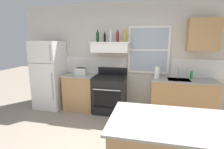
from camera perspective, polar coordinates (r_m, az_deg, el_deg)
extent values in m
cube|color=beige|center=(4.37, 3.61, 5.82)|extent=(5.40, 0.06, 2.70)
cube|color=silver|center=(4.68, -10.57, 3.31)|extent=(2.50, 0.02, 0.44)
cube|color=silver|center=(4.45, 27.04, 1.82)|extent=(1.20, 0.02, 0.44)
cube|color=white|center=(4.26, 12.30, 8.12)|extent=(1.00, 0.04, 1.15)
cube|color=#9EADBC|center=(4.24, 12.30, 8.11)|extent=(0.90, 0.01, 1.05)
cube|color=white|center=(4.24, 12.30, 8.11)|extent=(0.90, 0.02, 0.04)
cube|color=white|center=(4.77, -20.43, -0.09)|extent=(0.70, 0.68, 1.76)
cube|color=#333333|center=(4.44, -23.13, 3.47)|extent=(0.69, 0.00, 0.01)
cylinder|color=#A5A8AD|center=(4.35, -19.55, -3.86)|extent=(0.02, 0.02, 0.68)
cylinder|color=#A5A8AD|center=(4.22, -20.30, 6.96)|extent=(0.02, 0.02, 0.37)
cube|color=tan|center=(4.53, -10.51, -5.91)|extent=(0.76, 0.60, 0.88)
cube|color=#9E998E|center=(4.42, -10.72, -0.27)|extent=(0.79, 0.63, 0.03)
cube|color=silver|center=(4.33, -10.36, 0.97)|extent=(0.28, 0.20, 0.19)
cube|color=black|center=(4.31, -10.41, 2.14)|extent=(0.24, 0.16, 0.01)
cube|color=black|center=(4.38, -12.13, 1.49)|extent=(0.02, 0.03, 0.02)
cube|color=black|center=(4.26, -0.69, -6.94)|extent=(0.76, 0.64, 0.87)
cube|color=black|center=(4.14, -0.70, -0.95)|extent=(0.76, 0.64, 0.04)
cube|color=black|center=(4.39, 0.17, 1.25)|extent=(0.76, 0.06, 0.18)
cube|color=black|center=(3.96, -1.78, -8.59)|extent=(0.65, 0.01, 0.40)
cylinder|color=silver|center=(3.85, -1.93, -5.27)|extent=(0.65, 0.03, 0.03)
cube|color=white|center=(4.14, -0.40, 9.13)|extent=(0.88, 0.48, 0.22)
cube|color=#262628|center=(3.92, -1.15, 7.83)|extent=(0.75, 0.02, 0.04)
cube|color=white|center=(4.14, -0.41, 10.82)|extent=(0.96, 0.52, 0.02)
cylinder|color=#143819|center=(4.21, -4.90, 12.52)|extent=(0.07, 0.07, 0.23)
cylinder|color=#143819|center=(4.21, -4.93, 14.46)|extent=(0.03, 0.03, 0.06)
cylinder|color=black|center=(4.19, -2.48, 12.31)|extent=(0.06, 0.06, 0.19)
cylinder|color=black|center=(4.19, -2.49, 13.95)|extent=(0.02, 0.02, 0.05)
cylinder|color=silver|center=(4.12, -0.45, 12.82)|extent=(0.06, 0.06, 0.26)
cylinder|color=silver|center=(4.13, -0.45, 15.10)|extent=(0.03, 0.03, 0.07)
cylinder|color=maroon|center=(4.09, 1.91, 12.55)|extent=(0.07, 0.07, 0.22)
cylinder|color=maroon|center=(4.10, 1.92, 14.50)|extent=(0.03, 0.03, 0.06)
cylinder|color=#B29333|center=(4.11, 4.38, 12.74)|extent=(0.08, 0.08, 0.25)
cylinder|color=#B29333|center=(4.11, 4.41, 14.95)|extent=(0.03, 0.03, 0.06)
cube|color=tan|center=(4.26, 22.53, -7.77)|extent=(1.40, 0.60, 0.88)
cube|color=#9E998E|center=(4.14, 23.01, -1.80)|extent=(1.43, 0.63, 0.03)
cube|color=#B7BABC|center=(4.10, 21.69, -1.69)|extent=(0.48, 0.36, 0.01)
cylinder|color=silver|center=(4.21, 21.55, 0.68)|extent=(0.03, 0.03, 0.28)
cylinder|color=silver|center=(4.11, 21.84, 2.11)|extent=(0.02, 0.16, 0.02)
cylinder|color=white|center=(4.04, 14.96, 0.61)|extent=(0.11, 0.11, 0.27)
cylinder|color=#268C3F|center=(4.25, 25.27, -0.21)|extent=(0.06, 0.06, 0.18)
cube|color=#9E998E|center=(2.05, 19.86, -14.91)|extent=(1.40, 0.90, 0.03)
cube|color=tan|center=(4.26, 28.49, 11.74)|extent=(0.64, 0.32, 0.70)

